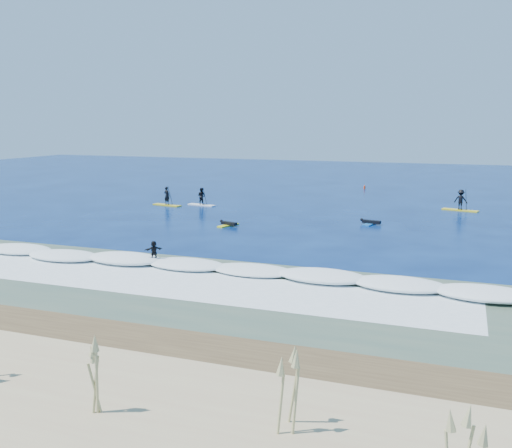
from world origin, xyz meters
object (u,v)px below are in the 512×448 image
(sup_paddler_left, at_px, (167,199))
(prone_paddler_far, at_px, (370,223))
(sup_paddler_center, at_px, (201,198))
(marker_buoy, at_px, (365,187))
(prone_paddler_near, at_px, (228,224))
(sup_paddler_right, at_px, (461,201))
(wave_surfer, at_px, (154,252))

(sup_paddler_left, bearing_deg, prone_paddler_far, 2.19)
(sup_paddler_center, height_order, marker_buoy, sup_paddler_center)
(sup_paddler_left, relative_size, prone_paddler_near, 1.49)
(prone_paddler_far, relative_size, marker_buoy, 3.89)
(sup_paddler_left, bearing_deg, sup_paddler_right, 25.56)
(sup_paddler_right, height_order, marker_buoy, sup_paddler_right)
(sup_paddler_left, height_order, marker_buoy, sup_paddler_left)
(marker_buoy, bearing_deg, prone_paddler_near, -101.97)
(prone_paddler_near, relative_size, wave_surfer, 1.39)
(sup_paddler_right, distance_m, marker_buoy, 18.12)
(prone_paddler_far, xyz_separation_m, wave_surfer, (-9.92, -17.57, 0.57))
(sup_paddler_center, bearing_deg, wave_surfer, -61.45)
(sup_paddler_left, xyz_separation_m, wave_surfer, (10.80, -21.23, 0.04))
(marker_buoy, bearing_deg, sup_paddler_right, -51.31)
(wave_surfer, bearing_deg, sup_paddler_center, 64.27)
(sup_paddler_right, bearing_deg, marker_buoy, 144.74)
(sup_paddler_center, relative_size, prone_paddler_far, 1.33)
(sup_paddler_center, distance_m, marker_buoy, 23.39)
(sup_paddler_center, height_order, sup_paddler_right, sup_paddler_right)
(sup_paddler_center, bearing_deg, sup_paddler_right, 22.16)
(prone_paddler_near, xyz_separation_m, wave_surfer, (0.72, -12.97, 0.58))
(sup_paddler_left, relative_size, wave_surfer, 2.07)
(sup_paddler_left, height_order, sup_paddler_right, sup_paddler_right)
(prone_paddler_near, xyz_separation_m, marker_buoy, (6.13, 28.93, 0.10))
(sup_paddler_center, xyz_separation_m, marker_buoy, (13.00, 19.43, -0.52))
(sup_paddler_right, height_order, wave_surfer, sup_paddler_right)
(sup_paddler_left, relative_size, marker_buoy, 5.58)
(sup_paddler_left, height_order, prone_paddler_far, sup_paddler_left)
(prone_paddler_near, bearing_deg, sup_paddler_right, -31.86)
(sup_paddler_center, distance_m, wave_surfer, 23.72)
(prone_paddler_far, relative_size, wave_surfer, 1.45)
(sup_paddler_left, distance_m, sup_paddler_right, 28.30)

